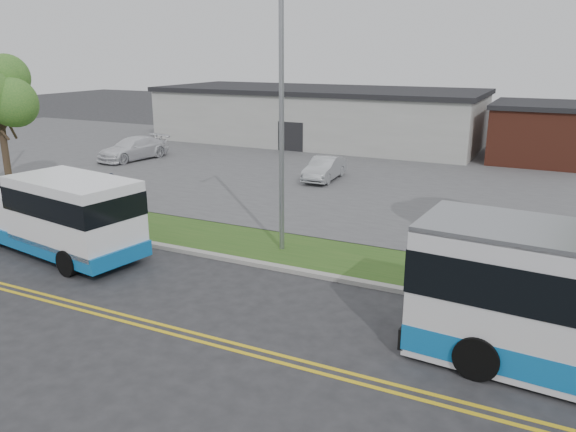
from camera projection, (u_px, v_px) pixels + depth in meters
The scene contains 15 objects.
ground at pixel (169, 263), 19.61m from camera, with size 140.00×140.00×0.00m, color #28282B.
lane_line_north at pixel (87, 305), 16.30m from camera, with size 70.00×0.12×0.01m, color gold.
lane_line_south at pixel (79, 309), 16.04m from camera, with size 70.00×0.12×0.01m, color gold.
curb at pixel (188, 251), 20.54m from camera, with size 80.00×0.30×0.15m, color #9E9B93.
verge at pixel (215, 238), 22.09m from camera, with size 80.00×3.30×0.10m, color #2B521B.
parking_lot at pixel (343, 172), 34.23m from camera, with size 80.00×25.00×0.10m, color #4C4C4F.
commercial_building at pixel (318, 115), 44.78m from camera, with size 25.40×10.40×4.35m.
brick_wing at pixel (541, 132), 37.00m from camera, with size 6.30×7.30×3.90m.
streetlight_near at pixel (281, 108), 19.21m from camera, with size 0.35×1.53×9.50m.
shuttle_bus at pixel (62, 213), 19.93m from camera, with size 7.91×3.62×2.93m.
pedestrian at pixel (112, 192), 25.42m from camera, with size 0.64×0.42×1.75m, color black.
parked_car_a at pixel (324, 168), 31.64m from camera, with size 1.38×3.96×1.30m, color #B0B3B7.
parked_car_b at pixel (133, 148), 37.61m from camera, with size 2.08×5.12×1.48m, color white.
grocery_bag_left at pixel (105, 208), 25.54m from camera, with size 0.32×0.32×0.32m, color white.
grocery_bag_right at pixel (122, 207), 25.71m from camera, with size 0.32×0.32×0.32m, color white.
Camera 1 is at (11.83, -14.64, 7.09)m, focal length 35.00 mm.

